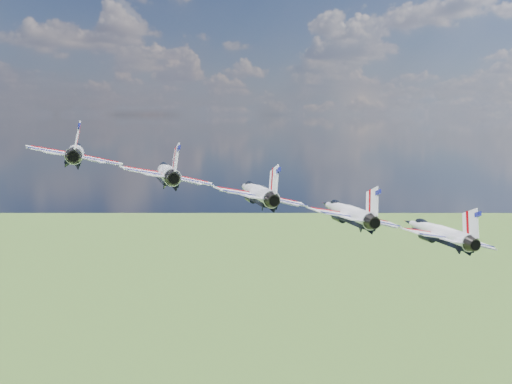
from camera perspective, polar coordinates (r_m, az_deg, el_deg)
jet_0 at (r=80.70m, az=-17.56°, el=3.80°), size 18.14×20.69×7.47m
jet_1 at (r=77.75m, az=-9.00°, el=1.97°), size 18.14×20.69×7.47m
jet_2 at (r=76.73m, az=0.00°, el=0.00°), size 18.14×20.69×7.47m
jet_3 at (r=77.71m, az=9.00°, el=-1.97°), size 18.14×20.69×7.47m
jet_4 at (r=80.62m, az=17.58°, el=-3.81°), size 18.14×20.69×7.47m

